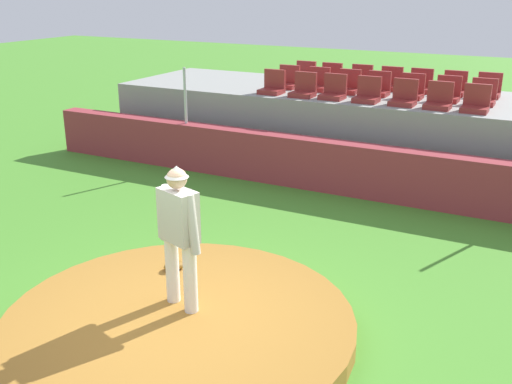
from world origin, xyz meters
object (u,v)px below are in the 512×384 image
at_px(stadium_chair_1, 304,89).
at_px(stadium_chair_14, 304,76).
at_px(stadium_chair_9, 348,86).
at_px(stadium_chair_20, 488,90).
at_px(stadium_chair_8, 318,83).
at_px(stadium_chair_13, 483,96).
at_px(stadium_chair_11, 412,91).
at_px(stadium_chair_19, 454,87).
at_px(stadium_chair_10, 378,88).
at_px(stadium_chair_16, 361,80).
at_px(fielding_glove, 175,266).
at_px(stadium_chair_15, 330,78).
at_px(stadium_chair_6, 476,103).
at_px(baseball, 174,277).
at_px(stadium_chair_18, 420,85).
at_px(stadium_chair_3, 368,94).
at_px(stadium_chair_12, 448,93).
at_px(stadium_chair_7, 288,81).
at_px(stadium_chair_5, 439,100).
at_px(pitcher, 179,227).
at_px(stadium_chair_0, 273,86).
at_px(stadium_chair_17, 390,83).
at_px(stadium_chair_2, 334,91).
at_px(stadium_chair_4, 404,97).

relative_size(stadium_chair_1, stadium_chair_14, 1.00).
height_order(stadium_chair_9, stadium_chair_20, same).
relative_size(stadium_chair_8, stadium_chair_14, 1.00).
relative_size(stadium_chair_9, stadium_chair_13, 1.00).
distance_m(stadium_chair_9, stadium_chair_11, 1.37).
distance_m(stadium_chair_8, stadium_chair_19, 2.90).
bearing_deg(stadium_chair_10, stadium_chair_16, -52.00).
relative_size(fielding_glove, stadium_chair_15, 0.60).
relative_size(stadium_chair_16, stadium_chair_20, 1.00).
xyz_separation_m(stadium_chair_6, stadium_chair_10, (-2.10, 0.83, 0.00)).
distance_m(baseball, stadium_chair_18, 7.93).
height_order(stadium_chair_3, stadium_chair_16, same).
xyz_separation_m(stadium_chair_3, stadium_chair_12, (1.41, 0.82, 0.00)).
bearing_deg(stadium_chair_20, stadium_chair_7, 11.71).
xyz_separation_m(stadium_chair_12, stadium_chair_18, (-0.73, 0.82, 0.00)).
height_order(baseball, stadium_chair_16, stadium_chair_16).
distance_m(stadium_chair_1, stadium_chair_15, 1.66).
distance_m(stadium_chair_5, stadium_chair_19, 1.63).
relative_size(stadium_chair_10, stadium_chair_12, 1.00).
bearing_deg(stadium_chair_3, stadium_chair_20, -141.38).
bearing_deg(stadium_chair_10, pitcher, 89.48).
distance_m(pitcher, stadium_chair_7, 7.64).
height_order(stadium_chair_9, stadium_chair_19, same).
bearing_deg(stadium_chair_10, stadium_chair_1, 32.57).
bearing_deg(pitcher, stadium_chair_0, 125.48).
relative_size(stadium_chair_12, stadium_chair_13, 1.00).
bearing_deg(stadium_chair_0, stadium_chair_9, -150.75).
relative_size(stadium_chair_3, stadium_chair_5, 1.00).
relative_size(stadium_chair_1, stadium_chair_18, 1.00).
xyz_separation_m(fielding_glove, stadium_chair_6, (2.79, 5.82, 1.41)).
distance_m(stadium_chair_8, stadium_chair_10, 1.36).
height_order(stadium_chair_11, stadium_chair_12, same).
bearing_deg(fielding_glove, stadium_chair_10, -156.60).
bearing_deg(stadium_chair_12, stadium_chair_15, -15.87).
bearing_deg(stadium_chair_6, stadium_chair_17, -38.47).
relative_size(stadium_chair_2, stadium_chair_7, 1.00).
bearing_deg(stadium_chair_19, stadium_chair_9, 21.51).
distance_m(stadium_chair_11, stadium_chair_12, 0.72).
height_order(stadium_chair_16, stadium_chair_18, same).
bearing_deg(baseball, stadium_chair_2, 91.54).
relative_size(stadium_chair_1, stadium_chair_2, 1.00).
bearing_deg(stadium_chair_15, stadium_chair_18, -179.56).
bearing_deg(stadium_chair_20, stadium_chair_8, 13.89).
xyz_separation_m(fielding_glove, stadium_chair_4, (1.44, 5.84, 1.41)).
bearing_deg(stadium_chair_2, stadium_chair_1, 4.73).
distance_m(stadium_chair_7, stadium_chair_18, 2.92).
bearing_deg(stadium_chair_5, stadium_chair_13, -130.78).
distance_m(stadium_chair_3, stadium_chair_7, 2.27).
distance_m(stadium_chair_0, stadium_chair_6, 4.19).
bearing_deg(stadium_chair_20, stadium_chair_5, 67.89).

